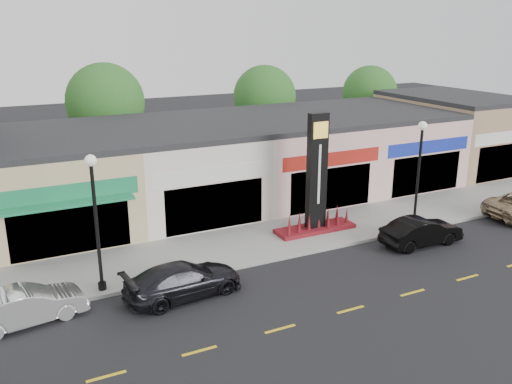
% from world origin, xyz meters
% --- Properties ---
extents(ground, '(120.00, 120.00, 0.00)m').
position_xyz_m(ground, '(0.00, 0.00, 0.00)').
color(ground, black).
rests_on(ground, ground).
extents(sidewalk, '(52.00, 4.30, 0.15)m').
position_xyz_m(sidewalk, '(0.00, 4.35, 0.07)').
color(sidewalk, gray).
rests_on(sidewalk, ground).
extents(curb, '(52.00, 0.20, 0.15)m').
position_xyz_m(curb, '(0.00, 2.10, 0.07)').
color(curb, gray).
rests_on(curb, ground).
extents(shop_beige, '(7.00, 10.85, 4.80)m').
position_xyz_m(shop_beige, '(-8.50, 11.46, 2.40)').
color(shop_beige, tan).
rests_on(shop_beige, ground).
extents(shop_cream, '(7.00, 10.01, 4.80)m').
position_xyz_m(shop_cream, '(-1.50, 11.47, 2.40)').
color(shop_cream, beige).
rests_on(shop_cream, ground).
extents(shop_pink_w, '(7.00, 10.01, 4.80)m').
position_xyz_m(shop_pink_w, '(5.50, 11.47, 2.40)').
color(shop_pink_w, beige).
rests_on(shop_pink_w, ground).
extents(shop_pink_e, '(7.00, 10.01, 4.80)m').
position_xyz_m(shop_pink_e, '(12.50, 11.47, 2.40)').
color(shop_pink_e, beige).
rests_on(shop_pink_e, ground).
extents(shop_tan, '(7.00, 10.01, 5.30)m').
position_xyz_m(shop_tan, '(19.50, 11.48, 2.65)').
color(shop_tan, '#926B55').
rests_on(shop_tan, ground).
extents(tree_rear_west, '(5.20, 5.20, 7.83)m').
position_xyz_m(tree_rear_west, '(-4.00, 19.50, 5.22)').
color(tree_rear_west, '#382619').
rests_on(tree_rear_west, ground).
extents(tree_rear_mid, '(4.80, 4.80, 7.29)m').
position_xyz_m(tree_rear_mid, '(8.00, 19.50, 4.88)').
color(tree_rear_mid, '#382619').
rests_on(tree_rear_mid, ground).
extents(tree_rear_east, '(4.60, 4.60, 6.94)m').
position_xyz_m(tree_rear_east, '(18.00, 19.50, 4.63)').
color(tree_rear_east, '#382619').
rests_on(tree_rear_east, ground).
extents(lamp_west_near, '(0.44, 0.44, 5.47)m').
position_xyz_m(lamp_west_near, '(-8.00, 2.50, 3.48)').
color(lamp_west_near, black).
rests_on(lamp_west_near, sidewalk).
extents(lamp_east_near, '(0.44, 0.44, 5.47)m').
position_xyz_m(lamp_east_near, '(8.00, 2.50, 3.48)').
color(lamp_east_near, black).
rests_on(lamp_east_near, sidewalk).
extents(pylon_sign, '(4.20, 1.30, 6.00)m').
position_xyz_m(pylon_sign, '(3.00, 4.20, 2.27)').
color(pylon_sign, maroon).
rests_on(pylon_sign, sidewalk).
extents(car_white_van, '(2.02, 4.22, 1.33)m').
position_xyz_m(car_white_van, '(-10.82, 1.38, 0.67)').
color(car_white_van, silver).
rests_on(car_white_van, ground).
extents(car_dark_sedan, '(2.42, 4.87, 1.36)m').
position_xyz_m(car_dark_sedan, '(-5.20, 0.79, 0.68)').
color(car_dark_sedan, black).
rests_on(car_dark_sedan, ground).
extents(car_black_conv, '(1.51, 4.12, 1.35)m').
position_xyz_m(car_black_conv, '(6.74, 0.63, 0.67)').
color(car_black_conv, black).
rests_on(car_black_conv, ground).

